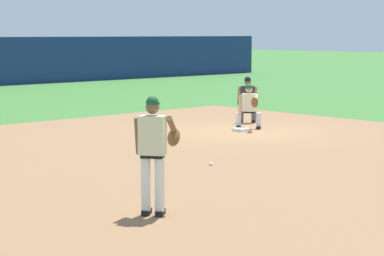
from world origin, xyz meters
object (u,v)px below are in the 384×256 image
(first_base_bag, at_px, (241,130))
(pitcher, at_px, (154,148))
(umpire, at_px, (248,98))
(baseball, at_px, (211,164))
(first_baseman, at_px, (249,104))

(first_base_bag, bearing_deg, pitcher, -144.09)
(first_base_bag, relative_size, pitcher, 0.20)
(first_base_bag, height_order, umpire, umpire)
(first_base_bag, xyz_separation_m, baseball, (-4.56, -3.43, -0.01))
(first_base_bag, distance_m, pitcher, 10.25)
(first_base_bag, distance_m, umpire, 2.24)
(pitcher, relative_size, umpire, 1.27)
(first_base_bag, xyz_separation_m, first_baseman, (0.53, 0.18, 0.69))
(baseball, relative_size, pitcher, 0.04)
(pitcher, relative_size, first_baseman, 1.39)
(baseball, relative_size, first_baseman, 0.06)
(baseball, distance_m, first_baseman, 6.28)
(first_baseman, bearing_deg, umpire, 44.77)
(first_baseman, height_order, umpire, umpire)
(first_base_bag, xyz_separation_m, pitcher, (-8.26, -5.98, 1.01))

